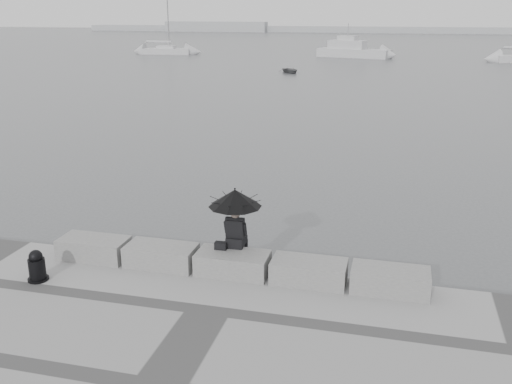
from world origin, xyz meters
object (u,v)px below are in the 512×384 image
(seated_person, at_px, (235,204))
(motor_cruiser, at_px, (354,50))
(mooring_bollard, at_px, (37,268))
(dinghy, at_px, (290,70))
(sailboat_left, at_px, (166,50))

(seated_person, height_order, motor_cruiser, motor_cruiser)
(mooring_bollard, distance_m, dinghy, 48.20)
(sailboat_left, distance_m, dinghy, 30.39)
(sailboat_left, bearing_deg, motor_cruiser, -3.28)
(dinghy, bearing_deg, sailboat_left, 100.97)
(seated_person, height_order, dinghy, seated_person)
(seated_person, bearing_deg, dinghy, 97.59)
(motor_cruiser, bearing_deg, seated_person, -71.45)
(motor_cruiser, bearing_deg, dinghy, -86.02)
(mooring_bollard, distance_m, sailboat_left, 73.54)
(seated_person, bearing_deg, motor_cruiser, 90.85)
(seated_person, distance_m, motor_cruiser, 67.87)
(seated_person, relative_size, mooring_bollard, 1.97)
(sailboat_left, height_order, dinghy, sailboat_left)
(mooring_bollard, bearing_deg, sailboat_left, 110.56)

